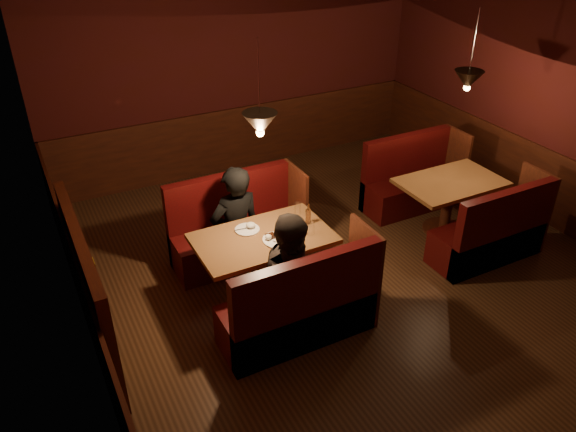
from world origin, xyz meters
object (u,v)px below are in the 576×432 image
second_table (449,194)px  diner_b (294,259)px  diner_a (235,208)px  second_bench_far (411,184)px  main_bench_far (237,233)px  second_bench_near (492,237)px  main_table (265,250)px  main_bench_near (302,312)px

second_table → diner_b: size_ratio=0.79×
diner_a → second_bench_far: bearing=-176.9°
main_bench_far → second_table: main_bench_far is taller
second_bench_near → diner_b: bearing=178.6°
diner_a → main_table: bearing=95.9°
main_table → main_bench_near: main_bench_near is taller
diner_b → main_table: bearing=73.1°
diner_a → diner_b: size_ratio=1.03×
main_table → diner_a: diner_a is taller
main_bench_near → second_bench_near: 2.72m
main_bench_near → main_bench_far: bearing=90.0°
second_bench_near → diner_b: diner_b is taller
main_table → second_bench_far: bearing=18.5°
second_table → main_table: bearing=-177.3°
main_table → diner_b: (0.05, -0.59, 0.23)m
main_bench_far → second_bench_far: bearing=1.8°
diner_a → diner_b: bearing=93.3°
diner_b → main_bench_near: bearing=-119.5°
main_bench_far → second_bench_near: size_ratio=1.10×
second_bench_far → diner_a: 2.90m
second_bench_far → diner_a: size_ratio=0.84×
second_bench_near → diner_a: (-2.83, 1.22, 0.53)m
main_bench_far → main_bench_near: (0.00, -1.65, 0.00)m
main_bench_near → diner_b: bearing=82.1°
main_bench_near → second_bench_near: (2.72, 0.17, -0.02)m
main_table → second_table: main_table is taller
main_table → second_table: size_ratio=1.11×
diner_a → diner_b: (0.15, -1.15, -0.03)m
second_table → diner_a: diner_a is taller
main_bench_near → diner_b: 0.54m
second_table → diner_a: 2.85m
main_table → diner_b: bearing=-85.3°
second_bench_far → second_bench_near: size_ratio=1.00×
main_table → diner_b: diner_b is taller
main_table → main_bench_near: 0.86m
diner_b → second_table: bearing=-6.6°
main_bench_far → diner_a: size_ratio=0.93×
main_table → main_bench_near: (0.02, -0.83, -0.25)m
second_table → second_bench_far: (0.03, 0.78, -0.22)m
main_bench_far → second_bench_near: 3.09m
main_bench_far → second_table: (2.69, -0.70, 0.20)m
diner_a → main_bench_near: bearing=90.7°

